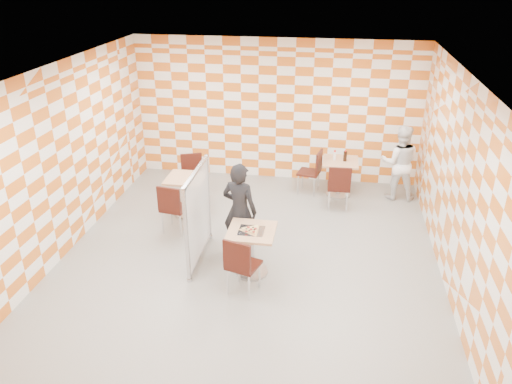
% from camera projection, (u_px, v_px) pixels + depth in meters
% --- Properties ---
extents(room_shell, '(7.00, 7.00, 7.00)m').
position_uv_depth(room_shell, '(253.00, 162.00, 7.85)').
color(room_shell, gray).
rests_on(room_shell, ground).
extents(main_table, '(0.70, 0.70, 0.75)m').
position_uv_depth(main_table, '(252.00, 244.00, 7.51)').
color(main_table, tan).
rests_on(main_table, ground).
extents(second_table, '(0.70, 0.70, 0.75)m').
position_uv_depth(second_table, '(340.00, 172.00, 10.06)').
color(second_table, tan).
rests_on(second_table, ground).
extents(empty_table, '(0.70, 0.70, 0.75)m').
position_uv_depth(empty_table, '(186.00, 189.00, 9.30)').
color(empty_table, tan).
rests_on(empty_table, ground).
extents(chair_main_front, '(0.53, 0.53, 0.92)m').
position_uv_depth(chair_main_front, '(240.00, 263.00, 6.99)').
color(chair_main_front, '#34100A').
rests_on(chair_main_front, ground).
extents(chair_second_front, '(0.43, 0.44, 0.92)m').
position_uv_depth(chair_second_front, '(339.00, 184.00, 9.42)').
color(chair_second_front, '#34100A').
rests_on(chair_second_front, ground).
extents(chair_second_side, '(0.50, 0.50, 0.92)m').
position_uv_depth(chair_second_side, '(314.00, 169.00, 10.11)').
color(chair_second_side, '#34100A').
rests_on(chair_second_side, ground).
extents(chair_empty_near, '(0.48, 0.49, 0.92)m').
position_uv_depth(chair_empty_near, '(172.00, 205.00, 8.61)').
color(chair_empty_near, '#34100A').
rests_on(chair_empty_near, ground).
extents(chair_empty_far, '(0.54, 0.55, 0.92)m').
position_uv_depth(chair_empty_far, '(192.00, 173.00, 9.89)').
color(chair_empty_far, '#34100A').
rests_on(chair_empty_far, ground).
extents(partition, '(0.08, 1.38, 1.55)m').
position_uv_depth(partition, '(198.00, 215.00, 7.76)').
color(partition, white).
rests_on(partition, ground).
extents(man_dark, '(0.66, 0.52, 1.60)m').
position_uv_depth(man_dark, '(240.00, 211.00, 7.88)').
color(man_dark, black).
rests_on(man_dark, ground).
extents(man_white, '(0.76, 0.61, 1.52)m').
position_uv_depth(man_white, '(400.00, 163.00, 9.83)').
color(man_white, white).
rests_on(man_white, ground).
extents(pizza_on_foil, '(0.40, 0.40, 0.04)m').
position_uv_depth(pizza_on_foil, '(251.00, 230.00, 7.39)').
color(pizza_on_foil, silver).
rests_on(pizza_on_foil, main_table).
extents(sport_bottle, '(0.06, 0.06, 0.20)m').
position_uv_depth(sport_bottle, '(335.00, 155.00, 9.98)').
color(sport_bottle, white).
rests_on(sport_bottle, second_table).
extents(soda_bottle, '(0.07, 0.07, 0.23)m').
position_uv_depth(soda_bottle, '(345.00, 156.00, 9.90)').
color(soda_bottle, black).
rests_on(soda_bottle, second_table).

